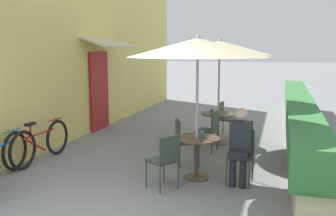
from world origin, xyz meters
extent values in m
cube|color=#E0CC6B|center=(-2.55, 5.79, 2.10)|extent=(0.24, 11.59, 4.20)
cube|color=maroon|center=(-2.39, 5.21, 1.05)|extent=(0.08, 0.96, 2.10)
cube|color=beige|center=(-2.08, 5.21, 2.35)|extent=(0.78, 1.80, 0.30)
cube|color=tan|center=(2.75, 5.69, 0.23)|extent=(0.44, 10.59, 0.45)
cube|color=#387A3D|center=(2.75, 5.69, 0.73)|extent=(0.60, 10.06, 0.56)
cylinder|color=brown|center=(0.99, 2.14, 0.01)|extent=(0.44, 0.44, 0.02)
cylinder|color=brown|center=(0.99, 2.14, 0.35)|extent=(0.06, 0.06, 0.69)
cylinder|color=brown|center=(0.99, 2.14, 0.69)|extent=(0.79, 0.79, 0.02)
cylinder|color=#B7B7BC|center=(0.99, 2.14, 1.15)|extent=(0.04, 0.04, 2.31)
cone|color=beige|center=(0.99, 2.14, 2.20)|extent=(2.31, 2.31, 0.31)
sphere|color=#B7B7BC|center=(0.99, 2.14, 2.37)|extent=(0.07, 0.07, 0.07)
cube|color=#384238|center=(1.73, 2.09, 0.45)|extent=(0.43, 0.43, 0.04)
cube|color=#384238|center=(1.74, 2.27, 0.66)|extent=(0.38, 0.06, 0.42)
cylinder|color=#384238|center=(1.53, 1.92, 0.23)|extent=(0.02, 0.02, 0.45)
cylinder|color=#384238|center=(1.89, 1.89, 0.23)|extent=(0.02, 0.02, 0.45)
cylinder|color=#384238|center=(1.56, 2.28, 0.23)|extent=(0.02, 0.02, 0.45)
cylinder|color=#384238|center=(1.92, 2.25, 0.23)|extent=(0.02, 0.02, 0.45)
cylinder|color=#23232D|center=(1.63, 1.91, 0.24)|extent=(0.11, 0.11, 0.47)
cylinder|color=#23232D|center=(1.79, 1.90, 0.24)|extent=(0.11, 0.11, 0.47)
cube|color=#23232D|center=(1.72, 2.00, 0.53)|extent=(0.33, 0.38, 0.12)
cube|color=#282D38|center=(1.73, 2.11, 0.78)|extent=(0.36, 0.24, 0.50)
sphere|color=beige|center=(1.73, 2.09, 1.15)|extent=(0.20, 0.20, 0.20)
cube|color=#384238|center=(0.67, 2.81, 0.45)|extent=(0.53, 0.53, 0.04)
cube|color=#384238|center=(0.51, 2.72, 0.66)|extent=(0.19, 0.36, 0.42)
cylinder|color=#384238|center=(0.91, 2.72, 0.23)|extent=(0.02, 0.02, 0.45)
cylinder|color=#384238|center=(0.76, 3.05, 0.23)|extent=(0.02, 0.02, 0.45)
cylinder|color=#384238|center=(0.59, 2.56, 0.23)|extent=(0.02, 0.02, 0.45)
cylinder|color=#384238|center=(0.43, 2.89, 0.23)|extent=(0.02, 0.02, 0.45)
cube|color=#384238|center=(0.58, 1.53, 0.45)|extent=(0.56, 0.56, 0.04)
cube|color=#384238|center=(0.73, 1.43, 0.66)|extent=(0.24, 0.33, 0.42)
cylinder|color=#384238|center=(0.53, 1.78, 0.23)|extent=(0.02, 0.02, 0.45)
cylinder|color=#384238|center=(0.33, 1.48, 0.23)|extent=(0.02, 0.02, 0.45)
cylinder|color=#384238|center=(0.83, 1.58, 0.23)|extent=(0.02, 0.02, 0.45)
cylinder|color=#384238|center=(0.63, 1.28, 0.23)|extent=(0.02, 0.02, 0.45)
cylinder|color=teal|center=(1.06, 2.22, 0.75)|extent=(0.07, 0.07, 0.09)
cylinder|color=brown|center=(0.95, 4.59, 0.01)|extent=(0.44, 0.44, 0.02)
cylinder|color=brown|center=(0.95, 4.59, 0.35)|extent=(0.06, 0.06, 0.69)
cylinder|color=brown|center=(0.95, 4.59, 0.69)|extent=(0.79, 0.79, 0.02)
cylinder|color=#B7B7BC|center=(0.95, 4.59, 1.15)|extent=(0.04, 0.04, 2.31)
cone|color=beige|center=(0.95, 4.59, 2.20)|extent=(2.31, 2.31, 0.31)
sphere|color=#B7B7BC|center=(0.95, 4.59, 2.37)|extent=(0.07, 0.07, 0.07)
cube|color=#384238|center=(0.83, 3.86, 0.45)|extent=(0.46, 0.46, 0.04)
cube|color=#384238|center=(1.01, 3.83, 0.66)|extent=(0.10, 0.38, 0.42)
cylinder|color=#384238|center=(0.68, 4.07, 0.23)|extent=(0.02, 0.02, 0.45)
cylinder|color=#384238|center=(0.62, 3.72, 0.23)|extent=(0.02, 0.02, 0.45)
cylinder|color=#384238|center=(1.04, 4.01, 0.23)|extent=(0.02, 0.02, 0.45)
cylinder|color=#384238|center=(0.97, 3.65, 0.23)|extent=(0.02, 0.02, 0.45)
cube|color=#384238|center=(1.08, 5.31, 0.45)|extent=(0.46, 0.46, 0.04)
cube|color=#384238|center=(0.90, 5.35, 0.66)|extent=(0.10, 0.38, 0.42)
cylinder|color=#384238|center=(1.23, 5.11, 0.23)|extent=(0.02, 0.02, 0.45)
cylinder|color=#384238|center=(1.29, 5.46, 0.23)|extent=(0.02, 0.02, 0.45)
cylinder|color=#384238|center=(0.87, 5.17, 0.23)|extent=(0.02, 0.02, 0.45)
cylinder|color=#384238|center=(0.94, 5.52, 0.23)|extent=(0.02, 0.02, 0.45)
cylinder|color=teal|center=(0.79, 4.66, 0.75)|extent=(0.07, 0.07, 0.09)
torus|color=black|center=(-2.24, 1.61, 0.36)|extent=(0.12, 0.72, 0.72)
cylinder|color=#236BA8|center=(-2.24, 1.57, 0.73)|extent=(0.07, 0.46, 0.03)
torus|color=black|center=(-2.10, 2.74, 0.36)|extent=(0.08, 0.72, 0.72)
torus|color=black|center=(-2.12, 1.68, 0.36)|extent=(0.08, 0.72, 0.72)
cylinder|color=#B21E1E|center=(-2.11, 2.21, 0.56)|extent=(0.06, 0.83, 0.04)
cylinder|color=#B21E1E|center=(-2.12, 2.02, 0.38)|extent=(0.05, 0.61, 0.40)
cylinder|color=#B21E1E|center=(-2.12, 1.92, 0.67)|extent=(0.04, 0.04, 0.25)
cube|color=black|center=(-2.12, 1.92, 0.80)|extent=(0.11, 0.22, 0.05)
cylinder|color=#B21E1E|center=(-2.10, 2.70, 0.74)|extent=(0.04, 0.46, 0.03)
camera|label=1|loc=(2.31, -3.84, 2.18)|focal=40.00mm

